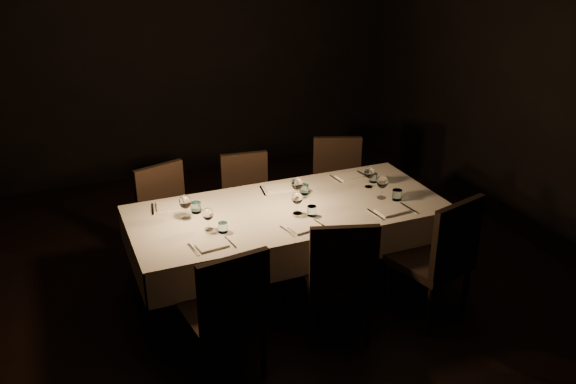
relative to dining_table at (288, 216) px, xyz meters
name	(u,v)px	position (x,y,z in m)	size (l,w,h in m)	color
room	(288,119)	(0.00, 0.00, 0.81)	(5.01, 6.01, 3.01)	black
dining_table	(288,216)	(0.00, 0.00, 0.00)	(2.52, 1.12, 0.76)	black
chair_near_left	(227,310)	(-0.79, -0.86, -0.14)	(0.54, 0.54, 1.01)	black
place_setting_near_left	(213,227)	(-0.68, -0.22, 0.14)	(0.33, 0.40, 0.18)	silver
chair_near_center	(340,275)	(0.09, -0.76, -0.14)	(0.60, 0.60, 1.00)	black
place_setting_near_center	(303,210)	(0.03, -0.22, 0.15)	(0.34, 0.40, 0.18)	silver
chair_near_right	(440,255)	(0.89, -0.82, -0.12)	(0.61, 0.61, 1.05)	black
place_setting_near_right	(389,194)	(0.80, -0.22, 0.15)	(0.37, 0.42, 0.20)	silver
chair_far_left	(168,215)	(-0.83, 0.73, -0.16)	(0.57, 0.57, 0.95)	black
place_setting_far_left	(184,204)	(-0.79, 0.22, 0.15)	(0.38, 0.42, 0.20)	silver
chair_far_center	(247,198)	(-0.06, 0.84, -0.18)	(0.48, 0.48, 0.91)	black
place_setting_far_center	(293,186)	(0.14, 0.22, 0.15)	(0.37, 0.42, 0.20)	silver
chair_far_right	(338,184)	(0.84, 0.75, -0.15)	(0.60, 0.60, 0.97)	black
place_setting_far_right	(364,175)	(0.81, 0.22, 0.15)	(0.33, 0.41, 0.18)	silver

